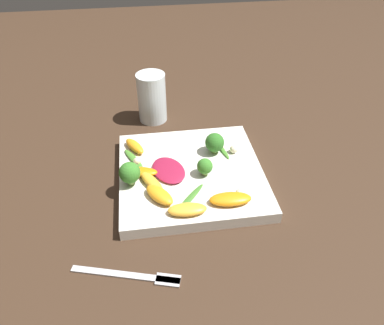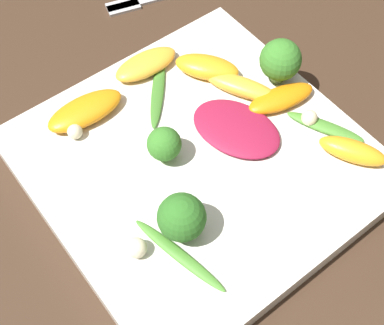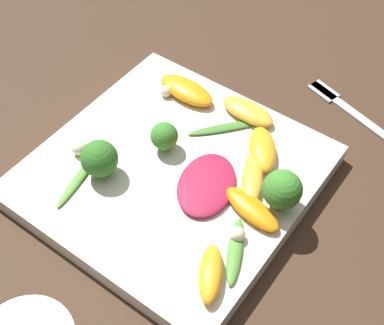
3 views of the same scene
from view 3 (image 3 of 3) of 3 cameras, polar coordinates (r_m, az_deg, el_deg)
ground_plane at (r=0.60m, az=-1.98°, el=-2.00°), size 2.40×2.40×0.00m
plate at (r=0.59m, az=-2.01°, el=-1.30°), size 0.28×0.28×0.02m
fork at (r=0.70m, az=16.68°, el=5.29°), size 0.06×0.17×0.01m
radicchio_leaf_0 at (r=0.56m, az=1.75°, el=-2.13°), size 0.10×0.08×0.01m
orange_segment_0 at (r=0.57m, az=6.46°, el=-1.62°), size 0.08×0.06×0.02m
orange_segment_1 at (r=0.63m, az=5.97°, el=5.45°), size 0.03×0.07×0.02m
orange_segment_2 at (r=0.66m, az=-0.61°, el=7.70°), size 0.04×0.08×0.02m
orange_segment_3 at (r=0.59m, az=7.50°, el=1.43°), size 0.07×0.06×0.02m
orange_segment_4 at (r=0.55m, az=6.59°, el=-4.72°), size 0.04×0.07×0.01m
orange_segment_5 at (r=0.50m, az=1.99°, el=-11.76°), size 0.06×0.05×0.02m
broccoli_floret_0 at (r=0.54m, az=9.60°, el=-2.91°), size 0.04×0.04×0.05m
broccoli_floret_1 at (r=0.57m, az=-9.85°, el=0.38°), size 0.04×0.04×0.04m
broccoli_floret_2 at (r=0.59m, az=-2.98°, el=2.81°), size 0.03×0.03×0.04m
arugula_sprig_0 at (r=0.59m, az=-11.72°, el=-1.32°), size 0.10×0.03×0.00m
arugula_sprig_1 at (r=0.52m, az=4.61°, el=-9.37°), size 0.07×0.05×0.01m
arugula_sprig_2 at (r=0.62m, az=3.83°, el=3.78°), size 0.08×0.07×0.00m
macadamia_nut_0 at (r=0.60m, az=-11.99°, el=1.55°), size 0.02×0.02×0.02m
macadamia_nut_1 at (r=0.53m, az=4.88°, el=-7.62°), size 0.02×0.02×0.02m
macadamia_nut_2 at (r=0.66m, az=-2.79°, el=7.63°), size 0.01×0.01×0.01m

